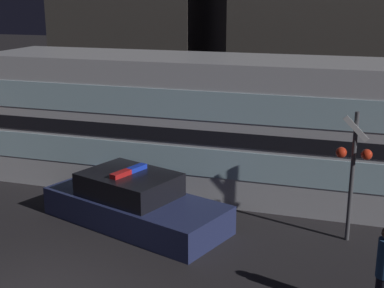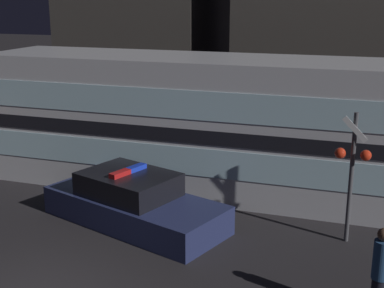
{
  "view_description": "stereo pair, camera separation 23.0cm",
  "coord_description": "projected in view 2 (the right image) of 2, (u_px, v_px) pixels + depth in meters",
  "views": [
    {
      "loc": [
        5.48,
        -7.42,
        5.51
      ],
      "look_at": [
        1.33,
        5.51,
        1.73
      ],
      "focal_mm": 50.0,
      "sensor_mm": 36.0,
      "label": 1
    },
    {
      "loc": [
        5.7,
        -7.34,
        5.51
      ],
      "look_at": [
        1.33,
        5.51,
        1.73
      ],
      "focal_mm": 50.0,
      "sensor_mm": 36.0,
      "label": 2
    }
  ],
  "objects": [
    {
      "name": "police_car",
      "position": [
        133.0,
        203.0,
        13.31
      ],
      "size": [
        5.06,
        3.31,
        1.4
      ],
      "rotation": [
        0.0,
        0.0,
        -0.33
      ],
      "color": "navy",
      "rests_on": "ground_plane"
    },
    {
      "name": "train",
      "position": [
        242.0,
        127.0,
        15.16
      ],
      "size": [
        15.3,
        3.06,
        3.84
      ],
      "color": "silver",
      "rests_on": "ground_plane"
    },
    {
      "name": "building_center",
      "position": [
        356.0,
        8.0,
        21.08
      ],
      "size": [
        8.97,
        4.96,
        10.05
      ],
      "color": "#47423D",
      "rests_on": "ground_plane"
    },
    {
      "name": "pedestrian",
      "position": [
        380.0,
        275.0,
        9.12
      ],
      "size": [
        0.3,
        0.3,
        1.77
      ],
      "color": "black",
      "rests_on": "ground_plane"
    },
    {
      "name": "crossing_signal_near",
      "position": [
        352.0,
        166.0,
        11.88
      ],
      "size": [
        0.79,
        0.3,
        3.06
      ],
      "color": "#4C4C51",
      "rests_on": "ground_plane"
    },
    {
      "name": "building_left",
      "position": [
        150.0,
        33.0,
        25.68
      ],
      "size": [
        6.54,
        6.79,
        7.48
      ],
      "color": "#47423D",
      "rests_on": "ground_plane"
    }
  ]
}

